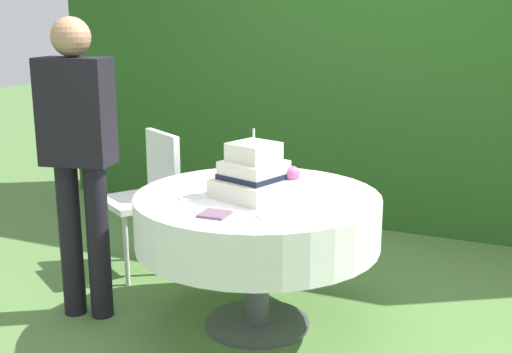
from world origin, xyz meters
TOP-DOWN VIEW (x-y plane):
  - ground_plane at (0.00, 0.00)m, footprint 20.00×20.00m
  - foliage_hedge at (0.00, 2.05)m, footprint 5.30×0.44m
  - cake_table at (0.00, 0.00)m, footprint 1.25×1.25m
  - wedding_cake at (0.01, -0.04)m, footprint 0.42×0.42m
  - serving_plate_near at (-0.26, 0.21)m, footprint 0.13×0.13m
  - serving_plate_far at (0.19, -0.32)m, footprint 0.10×0.10m
  - serving_plate_left at (-0.25, 0.38)m, footprint 0.10×0.10m
  - serving_plate_right at (-0.28, -0.20)m, footprint 0.12×0.12m
  - napkin_stack at (-0.03, -0.40)m, footprint 0.13×0.13m
  - garden_chair at (-0.95, 0.44)m, footprint 0.55×0.55m
  - standing_person at (-0.90, -0.26)m, footprint 0.39×0.27m

SIDE VIEW (x-z plane):
  - ground_plane at x=0.00m, z-range 0.00..0.00m
  - garden_chair at x=-0.95m, z-range 0.10..0.99m
  - cake_table at x=0.00m, z-range 0.23..0.95m
  - serving_plate_near at x=-0.26m, z-range 0.72..0.73m
  - serving_plate_far at x=0.19m, z-range 0.72..0.73m
  - serving_plate_left at x=-0.25m, z-range 0.72..0.73m
  - serving_plate_right at x=-0.28m, z-range 0.72..0.73m
  - napkin_stack at x=-0.03m, z-range 0.72..0.73m
  - wedding_cake at x=0.01m, z-range 0.66..1.00m
  - standing_person at x=-0.90m, z-range 0.13..1.73m
  - foliage_hedge at x=0.00m, z-range 0.00..2.93m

